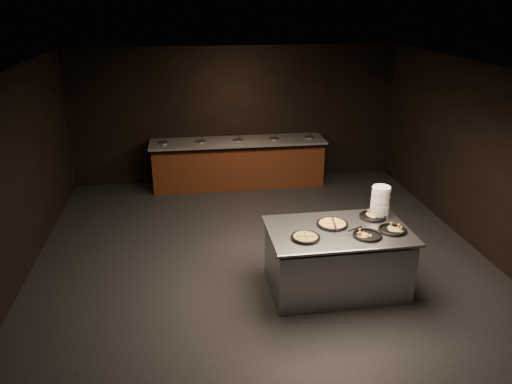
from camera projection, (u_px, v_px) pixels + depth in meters
The scene contains 11 objects.
room at pixel (265, 177), 7.07m from camera, with size 7.02×8.02×2.92m.
salad_bar at pixel (238, 166), 10.72m from camera, with size 3.70×0.83×1.18m.
serving_counter at pixel (336, 260), 6.90m from camera, with size 1.92×1.24×0.91m.
plate_stack at pixel (380, 201), 7.08m from camera, with size 0.26×0.26×0.43m, color white.
pan_veggie_whole at pixel (305, 237), 6.46m from camera, with size 0.38×0.38×0.04m.
pan_cheese_whole at pixel (332, 224), 6.84m from camera, with size 0.44×0.44×0.04m.
pan_cheese_slices_a at pixel (373, 216), 7.08m from camera, with size 0.38×0.38×0.04m.
pan_cheese_slices_b at pixel (367, 235), 6.53m from camera, with size 0.39×0.39×0.04m.
pan_veggie_slices at pixel (392, 230), 6.67m from camera, with size 0.38×0.38×0.04m.
server_left at pixel (333, 224), 6.70m from camera, with size 0.10×0.32×0.15m.
server_right at pixel (358, 231), 6.53m from camera, with size 0.28×0.17×0.14m.
Camera 1 is at (-1.08, -6.57, 3.85)m, focal length 35.00 mm.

